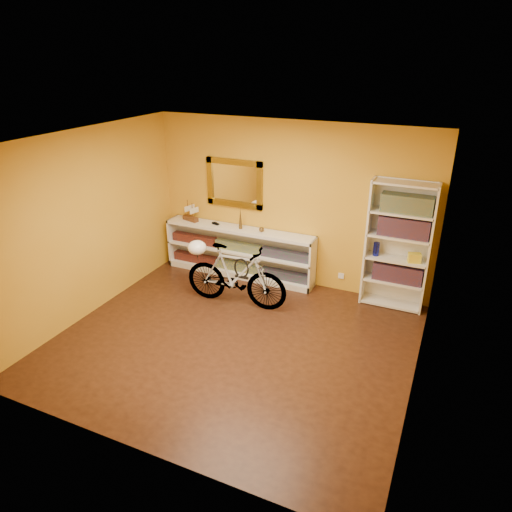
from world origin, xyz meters
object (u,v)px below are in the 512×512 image
at_px(helmet, 197,248).
at_px(console_unit, 239,252).
at_px(bookcase, 398,246).
at_px(bicycle, 236,276).

bearing_deg(helmet, console_unit, 76.73).
distance_m(bookcase, helmet, 2.92).
distance_m(bicycle, helmet, 0.71).
bearing_deg(bookcase, bicycle, -156.29).
xyz_separation_m(console_unit, helmet, (-0.22, -0.95, 0.41)).
bearing_deg(bicycle, console_unit, 19.65).
relative_size(bookcase, bicycle, 1.18).
xyz_separation_m(bicycle, helmet, (-0.61, -0.04, 0.36)).
height_order(bicycle, helmet, bicycle).
height_order(bookcase, helmet, bookcase).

